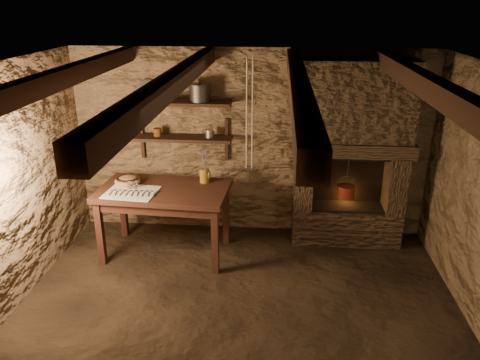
# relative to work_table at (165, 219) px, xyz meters

# --- Properties ---
(floor) EXTENTS (4.50, 4.50, 0.00)m
(floor) POSITION_rel_work_table_xyz_m (0.97, -1.24, -0.46)
(floor) COLOR black
(floor) RESTS_ON ground
(back_wall) EXTENTS (4.50, 0.04, 2.40)m
(back_wall) POSITION_rel_work_table_xyz_m (0.97, 0.76, 0.74)
(back_wall) COLOR brown
(back_wall) RESTS_ON floor
(ceiling) EXTENTS (4.50, 4.00, 0.04)m
(ceiling) POSITION_rel_work_table_xyz_m (0.97, -1.24, 1.94)
(ceiling) COLOR black
(ceiling) RESTS_ON back_wall
(beam_far_left) EXTENTS (0.14, 3.95, 0.16)m
(beam_far_left) POSITION_rel_work_table_xyz_m (-0.53, -1.24, 1.85)
(beam_far_left) COLOR black
(beam_far_left) RESTS_ON ceiling
(beam_mid_left) EXTENTS (0.14, 3.95, 0.16)m
(beam_mid_left) POSITION_rel_work_table_xyz_m (0.47, -1.24, 1.85)
(beam_mid_left) COLOR black
(beam_mid_left) RESTS_ON ceiling
(beam_mid_right) EXTENTS (0.14, 3.95, 0.16)m
(beam_mid_right) POSITION_rel_work_table_xyz_m (1.47, -1.24, 1.85)
(beam_mid_right) COLOR black
(beam_mid_right) RESTS_ON ceiling
(beam_far_right) EXTENTS (0.14, 3.95, 0.16)m
(beam_far_right) POSITION_rel_work_table_xyz_m (2.47, -1.24, 1.85)
(beam_far_right) COLOR black
(beam_far_right) RESTS_ON ceiling
(shelf_lower) EXTENTS (1.25, 0.30, 0.04)m
(shelf_lower) POSITION_rel_work_table_xyz_m (0.12, 0.60, 0.84)
(shelf_lower) COLOR black
(shelf_lower) RESTS_ON back_wall
(shelf_upper) EXTENTS (1.25, 0.30, 0.04)m
(shelf_upper) POSITION_rel_work_table_xyz_m (0.12, 0.60, 1.29)
(shelf_upper) COLOR black
(shelf_upper) RESTS_ON back_wall
(hearth) EXTENTS (1.43, 0.51, 2.30)m
(hearth) POSITION_rel_work_table_xyz_m (2.22, 0.53, 0.76)
(hearth) COLOR #3E2E1F
(hearth) RESTS_ON floor
(work_table) EXTENTS (1.56, 0.95, 0.86)m
(work_table) POSITION_rel_work_table_xyz_m (0.00, 0.00, 0.00)
(work_table) COLOR black
(work_table) RESTS_ON floor
(linen_cloth) EXTENTS (0.61, 0.51, 0.01)m
(linen_cloth) POSITION_rel_work_table_xyz_m (-0.34, -0.16, 0.40)
(linen_cloth) COLOR white
(linen_cloth) RESTS_ON work_table
(pewter_cutlery_row) EXTENTS (0.50, 0.23, 0.01)m
(pewter_cutlery_row) POSITION_rel_work_table_xyz_m (-0.34, -0.18, 0.41)
(pewter_cutlery_row) COLOR #99968B
(pewter_cutlery_row) RESTS_ON linen_cloth
(drinking_glasses) EXTENTS (0.19, 0.06, 0.07)m
(drinking_glasses) POSITION_rel_work_table_xyz_m (-0.32, -0.05, 0.44)
(drinking_glasses) COLOR white
(drinking_glasses) RESTS_ON linen_cloth
(stoneware_jug) EXTENTS (0.13, 0.13, 0.40)m
(stoneware_jug) POSITION_rel_work_table_xyz_m (0.45, 0.23, 0.57)
(stoneware_jug) COLOR #AA7A20
(stoneware_jug) RESTS_ON work_table
(wooden_bowl) EXTENTS (0.34, 0.34, 0.11)m
(wooden_bowl) POSITION_rel_work_table_xyz_m (-0.46, 0.11, 0.43)
(wooden_bowl) COLOR #8E623D
(wooden_bowl) RESTS_ON work_table
(iron_stockpot) EXTENTS (0.33, 0.33, 0.19)m
(iron_stockpot) POSITION_rel_work_table_xyz_m (0.37, 0.60, 1.40)
(iron_stockpot) COLOR #2F2C2A
(iron_stockpot) RESTS_ON shelf_upper
(tin_pan) EXTENTS (0.26, 0.16, 0.24)m
(tin_pan) POSITION_rel_work_table_xyz_m (-0.30, 0.70, 1.43)
(tin_pan) COLOR #A1A19C
(tin_pan) RESTS_ON shelf_upper
(small_kettle) EXTENTS (0.17, 0.15, 0.15)m
(small_kettle) POSITION_rel_work_table_xyz_m (0.47, 0.60, 0.90)
(small_kettle) COLOR #A1A19C
(small_kettle) RESTS_ON shelf_lower
(rusty_tin) EXTENTS (0.10, 0.10, 0.10)m
(rusty_tin) POSITION_rel_work_table_xyz_m (-0.19, 0.60, 0.91)
(rusty_tin) COLOR #532B10
(rusty_tin) RESTS_ON shelf_lower
(red_pot) EXTENTS (0.24, 0.22, 0.54)m
(red_pot) POSITION_rel_work_table_xyz_m (2.19, 0.48, 0.24)
(red_pot) COLOR maroon
(red_pot) RESTS_ON hearth
(hanging_ropes) EXTENTS (0.08, 0.08, 1.20)m
(hanging_ropes) POSITION_rel_work_table_xyz_m (1.02, -0.19, 1.34)
(hanging_ropes) COLOR #CBB88F
(hanging_ropes) RESTS_ON ceiling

